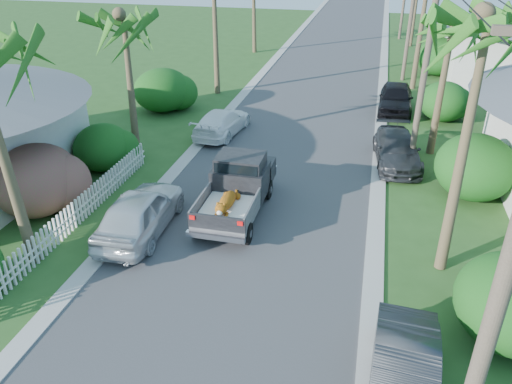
% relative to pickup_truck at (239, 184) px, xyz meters
% --- Properties ---
extents(ground, '(120.00, 120.00, 0.00)m').
position_rel_pickup_truck_xyz_m(ground, '(0.75, -7.92, -1.01)').
color(ground, '#274C1C').
rests_on(ground, ground).
extents(road, '(8.00, 100.00, 0.02)m').
position_rel_pickup_truck_xyz_m(road, '(0.75, 17.08, -1.00)').
color(road, '#38383A').
rests_on(road, ground).
extents(curb_left, '(0.60, 100.00, 0.06)m').
position_rel_pickup_truck_xyz_m(curb_left, '(-3.55, 17.08, -0.98)').
color(curb_left, '#A5A39E').
rests_on(curb_left, ground).
extents(curb_right, '(0.60, 100.00, 0.06)m').
position_rel_pickup_truck_xyz_m(curb_right, '(5.05, 17.08, -0.98)').
color(curb_right, '#A5A39E').
rests_on(curb_right, ground).
extents(pickup_truck, '(1.98, 5.12, 2.06)m').
position_rel_pickup_truck_xyz_m(pickup_truck, '(0.00, 0.00, 0.00)').
color(pickup_truck, black).
rests_on(pickup_truck, ground).
extents(parked_car_rn, '(1.63, 4.13, 1.34)m').
position_rel_pickup_truck_xyz_m(parked_car_rn, '(5.75, -7.44, -0.34)').
color(parked_car_rn, '#2C2E31').
rests_on(parked_car_rn, ground).
extents(parked_car_rm, '(2.32, 4.72, 1.32)m').
position_rel_pickup_truck_xyz_m(parked_car_rm, '(5.75, 5.57, -0.35)').
color(parked_car_rm, '#2D2F32').
rests_on(parked_car_rm, ground).
extents(parked_car_rf, '(1.97, 4.62, 1.56)m').
position_rel_pickup_truck_xyz_m(parked_car_rf, '(5.75, 12.99, -0.23)').
color(parked_car_rf, black).
rests_on(parked_car_rf, ground).
extents(parked_car_ln, '(2.01, 4.69, 1.58)m').
position_rel_pickup_truck_xyz_m(parked_car_ln, '(-2.85, -2.36, -0.22)').
color(parked_car_ln, silver).
rests_on(parked_car_ln, ground).
extents(parked_car_lf, '(2.26, 4.56, 1.27)m').
position_rel_pickup_truck_xyz_m(parked_car_lf, '(-2.85, 7.21, -0.37)').
color(parked_car_lf, white).
rests_on(parked_car_lf, ground).
extents(palm_l_b, '(4.40, 4.40, 7.40)m').
position_rel_pickup_truck_xyz_m(palm_l_b, '(-6.05, 4.08, 5.14)').
color(palm_l_b, brown).
rests_on(palm_l_b, ground).
extents(palm_r_a, '(4.40, 4.40, 8.70)m').
position_rel_pickup_truck_xyz_m(palm_r_a, '(7.05, -1.92, 6.41)').
color(palm_r_a, brown).
rests_on(palm_r_a, ground).
extents(palm_r_b, '(4.40, 4.40, 7.20)m').
position_rel_pickup_truck_xyz_m(palm_r_b, '(7.35, 7.08, 4.94)').
color(palm_r_b, brown).
rests_on(palm_r_b, ground).
extents(shrub_l_b, '(3.00, 3.30, 2.60)m').
position_rel_pickup_truck_xyz_m(shrub_l_b, '(-7.05, -1.92, 0.29)').
color(shrub_l_b, '#A91848').
rests_on(shrub_l_b, ground).
extents(shrub_l_c, '(2.40, 2.64, 2.00)m').
position_rel_pickup_truck_xyz_m(shrub_l_c, '(-6.65, 2.08, -0.01)').
color(shrub_l_c, '#164413').
rests_on(shrub_l_c, ground).
extents(shrub_l_d, '(3.20, 3.52, 2.40)m').
position_rel_pickup_truck_xyz_m(shrub_l_d, '(-7.25, 10.08, 0.19)').
color(shrub_l_d, '#164413').
rests_on(shrub_l_d, ground).
extents(shrub_r_b, '(3.00, 3.30, 2.50)m').
position_rel_pickup_truck_xyz_m(shrub_r_b, '(8.55, 3.08, 0.24)').
color(shrub_r_b, '#164413').
rests_on(shrub_r_b, ground).
extents(shrub_r_c, '(2.60, 2.86, 2.10)m').
position_rel_pickup_truck_xyz_m(shrub_r_c, '(8.25, 12.08, 0.04)').
color(shrub_r_c, '#164413').
rests_on(shrub_r_c, ground).
extents(shrub_r_d, '(3.20, 3.52, 2.60)m').
position_rel_pickup_truck_xyz_m(shrub_r_d, '(8.75, 22.08, 0.29)').
color(shrub_r_d, '#164413').
rests_on(shrub_r_d, ground).
extents(picket_fence, '(0.10, 11.00, 1.00)m').
position_rel_pickup_truck_xyz_m(picket_fence, '(-5.25, -2.42, -0.51)').
color(picket_fence, white).
rests_on(picket_fence, ground).
extents(utility_pole_a, '(1.60, 0.26, 9.00)m').
position_rel_pickup_truck_xyz_m(utility_pole_a, '(6.35, -9.92, 3.59)').
color(utility_pole_a, brown).
rests_on(utility_pole_a, ground).
extents(utility_pole_b, '(1.60, 0.26, 9.00)m').
position_rel_pickup_truck_xyz_m(utility_pole_b, '(6.35, 5.08, 3.59)').
color(utility_pole_b, brown).
rests_on(utility_pole_b, ground).
extents(utility_pole_c, '(1.60, 0.26, 9.00)m').
position_rel_pickup_truck_xyz_m(utility_pole_c, '(6.35, 20.08, 3.59)').
color(utility_pole_c, brown).
rests_on(utility_pole_c, ground).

